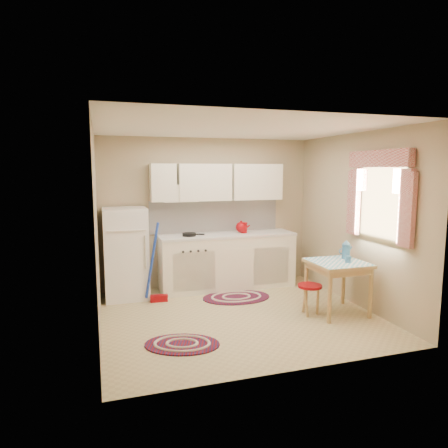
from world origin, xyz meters
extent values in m
plane|color=tan|center=(0.00, 0.00, 0.00)|extent=(3.60, 3.60, 0.00)
cube|color=silver|center=(0.00, 0.00, 2.50)|extent=(3.60, 3.20, 0.04)
cube|color=tan|center=(0.00, 1.60, 1.25)|extent=(3.60, 0.04, 2.50)
cube|color=tan|center=(0.00, -1.60, 1.25)|extent=(3.60, 0.04, 2.50)
cube|color=tan|center=(-1.80, 0.00, 1.25)|extent=(0.04, 3.20, 2.50)
cube|color=tan|center=(1.80, 0.00, 1.25)|extent=(0.04, 3.20, 2.50)
cube|color=white|center=(0.12, 1.59, 1.20)|extent=(2.25, 0.03, 0.55)
cube|color=white|center=(0.12, 1.44, 1.77)|extent=(2.25, 0.33, 0.60)
cube|color=white|center=(1.78, -0.55, 1.55)|extent=(0.04, 0.85, 0.95)
cube|color=white|center=(-1.40, 1.25, 0.70)|extent=(0.65, 0.60, 1.40)
cube|color=white|center=(0.25, 1.30, 0.44)|extent=(2.25, 0.60, 0.88)
cube|color=silver|center=(0.25, 1.30, 0.90)|extent=(2.27, 0.62, 0.04)
cylinder|color=black|center=(-0.41, 1.25, 0.94)|extent=(0.27, 0.27, 0.05)
cylinder|color=#8D050B|center=(0.54, 1.30, 1.00)|extent=(0.13, 0.13, 0.16)
cube|color=tan|center=(1.33, -0.30, 0.36)|extent=(0.72, 0.72, 0.72)
cylinder|color=#8D050B|center=(0.94, -0.26, 0.21)|extent=(0.36, 0.36, 0.42)
cylinder|color=#2F6692|center=(1.42, -0.40, 0.77)|extent=(0.10, 0.10, 0.10)
camera|label=1|loc=(-1.75, -4.94, 1.97)|focal=32.00mm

